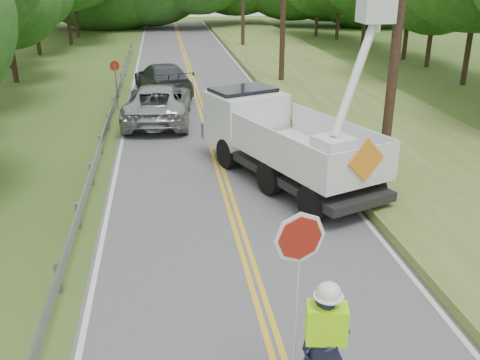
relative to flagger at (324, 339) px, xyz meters
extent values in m
cube|color=#545457|center=(-0.46, 13.68, -1.15)|extent=(7.20, 96.00, 0.02)
cube|color=gold|center=(-0.56, 13.68, -1.13)|extent=(0.12, 96.00, 0.00)
cube|color=gold|center=(-0.36, 13.68, -1.13)|extent=(0.12, 96.00, 0.00)
cube|color=silver|center=(-3.91, 13.68, -1.13)|extent=(0.12, 96.00, 0.00)
cube|color=silver|center=(2.99, 13.68, -1.13)|extent=(0.12, 96.00, 0.00)
cube|color=gray|center=(-4.56, 3.68, -0.81)|extent=(0.12, 0.14, 0.70)
cube|color=gray|center=(-4.56, 6.68, -0.81)|extent=(0.12, 0.14, 0.70)
cube|color=gray|center=(-4.56, 9.68, -0.81)|extent=(0.12, 0.14, 0.70)
cube|color=gray|center=(-4.56, 12.68, -0.81)|extent=(0.12, 0.14, 0.70)
cube|color=gray|center=(-4.56, 15.68, -0.81)|extent=(0.12, 0.14, 0.70)
cube|color=gray|center=(-4.56, 18.68, -0.81)|extent=(0.12, 0.14, 0.70)
cube|color=gray|center=(-4.56, 21.68, -0.81)|extent=(0.12, 0.14, 0.70)
cube|color=gray|center=(-4.56, 24.68, -0.81)|extent=(0.12, 0.14, 0.70)
cube|color=gray|center=(-4.56, 27.68, -0.81)|extent=(0.12, 0.14, 0.70)
cube|color=gray|center=(-4.56, 30.68, -0.81)|extent=(0.12, 0.14, 0.70)
cube|color=gray|center=(-4.56, 33.68, -0.81)|extent=(0.12, 0.14, 0.70)
cube|color=gray|center=(-4.56, 36.68, -0.81)|extent=(0.12, 0.14, 0.70)
cube|color=gray|center=(-4.46, 14.68, -0.56)|extent=(0.05, 48.00, 0.34)
cylinder|color=black|center=(4.54, 8.68, 3.84)|extent=(0.30, 0.30, 10.00)
cube|color=#466827|center=(6.64, 13.68, -1.01)|extent=(7.00, 96.00, 0.30)
cylinder|color=#332319|center=(-10.80, 26.64, 0.20)|extent=(0.32, 0.32, 2.71)
cylinder|color=#332319|center=(-12.29, 31.61, 0.12)|extent=(0.32, 0.32, 2.56)
cylinder|color=#332319|center=(-11.56, 37.34, 0.17)|extent=(0.32, 0.32, 2.66)
cylinder|color=#332319|center=(-10.04, 43.09, 0.81)|extent=(0.32, 0.32, 3.94)
cylinder|color=#332319|center=(-10.13, 48.49, 0.54)|extent=(0.32, 0.32, 3.39)
cylinder|color=#332319|center=(14.94, 22.19, 0.93)|extent=(0.32, 0.32, 4.18)
cylinder|color=#332319|center=(15.62, 28.07, 0.35)|extent=(0.32, 0.32, 3.02)
cylinder|color=#332319|center=(15.42, 31.32, 0.48)|extent=(0.32, 0.32, 3.27)
cylinder|color=#332319|center=(14.66, 37.83, 0.67)|extent=(0.32, 0.32, 3.65)
cylinder|color=#332319|center=(14.14, 43.27, 0.58)|extent=(0.32, 0.32, 3.47)
cylinder|color=#332319|center=(12.89, 45.91, 0.24)|extent=(0.32, 0.32, 2.79)
imported|color=#191E33|center=(0.01, 0.00, -0.16)|extent=(0.80, 0.61, 1.96)
cube|color=#9FFF0A|center=(0.01, 0.00, 0.29)|extent=(0.66, 0.48, 0.59)
ellipsoid|color=white|center=(0.01, 0.00, 0.83)|extent=(0.37, 0.37, 0.29)
cylinder|color=#B7B7B7|center=(-0.42, 0.14, 0.24)|extent=(0.04, 0.04, 2.75)
cylinder|color=maroon|center=(-0.42, 0.14, 1.68)|extent=(0.78, 0.18, 0.78)
cylinder|color=black|center=(1.54, 6.18, -0.64)|extent=(0.66, 1.05, 1.00)
cylinder|color=black|center=(3.48, 6.96, -0.64)|extent=(0.66, 1.05, 1.00)
cylinder|color=black|center=(0.77, 8.12, -0.64)|extent=(0.66, 1.05, 1.00)
cylinder|color=black|center=(2.70, 8.89, -0.64)|extent=(0.66, 1.05, 1.00)
cylinder|color=black|center=(-0.20, 10.54, -0.64)|extent=(0.66, 1.05, 1.00)
cylinder|color=black|center=(1.74, 11.31, -0.64)|extent=(0.66, 1.05, 1.00)
cube|color=black|center=(1.62, 8.80, -0.56)|extent=(4.50, 7.01, 0.26)
cube|color=silver|center=(1.89, 8.12, -0.04)|extent=(4.00, 5.34, 0.23)
cube|color=silver|center=(0.80, 7.68, 0.48)|extent=(1.83, 4.48, 0.94)
cube|color=silver|center=(2.98, 8.56, 0.48)|extent=(1.83, 4.48, 0.94)
cube|color=silver|center=(2.77, 5.91, 0.48)|extent=(2.25, 0.95, 0.94)
cube|color=silver|center=(0.58, 11.41, 0.27)|extent=(2.91, 2.71, 1.88)
cube|color=black|center=(0.50, 11.60, 0.95)|extent=(2.44, 2.03, 0.78)
cube|color=silver|center=(2.32, 7.05, 0.48)|extent=(1.22, 1.22, 0.83)
cube|color=silver|center=(3.84, 8.68, 4.16)|extent=(0.89, 0.89, 0.89)
cube|color=orange|center=(2.80, 5.84, 0.63)|extent=(1.11, 0.47, 1.18)
imported|color=#A3A5AA|center=(-2.47, 16.78, -0.32)|extent=(3.15, 6.08, 1.64)
imported|color=#3C3F44|center=(-2.22, 22.15, -0.32)|extent=(3.41, 5.97, 1.63)
cylinder|color=gray|center=(-4.40, 19.13, -0.06)|extent=(0.06, 0.06, 2.19)
cylinder|color=maroon|center=(-4.40, 19.13, 0.93)|extent=(0.45, 0.26, 0.50)
camera|label=1|loc=(-2.18, -6.26, 5.18)|focal=39.82mm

